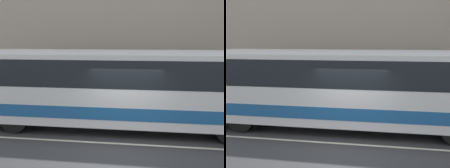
# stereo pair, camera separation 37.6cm
# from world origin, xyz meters

# --- Properties ---
(ground_plane) EXTENTS (60.00, 60.00, 0.00)m
(ground_plane) POSITION_xyz_m (0.00, 0.00, 0.00)
(ground_plane) COLOR #38383A
(sidewalk) EXTENTS (60.00, 2.56, 0.13)m
(sidewalk) POSITION_xyz_m (0.00, 5.28, 0.06)
(sidewalk) COLOR #A09E99
(sidewalk) RESTS_ON ground_plane
(lane_stripe) EXTENTS (54.00, 0.14, 0.01)m
(lane_stripe) POSITION_xyz_m (0.00, 0.00, 0.00)
(lane_stripe) COLOR beige
(lane_stripe) RESTS_ON ground_plane
(transit_bus) EXTENTS (11.79, 2.54, 3.08)m
(transit_bus) POSITION_xyz_m (-0.75, 1.72, 1.74)
(transit_bus) COLOR white
(transit_bus) RESTS_ON ground_plane
(pedestrian_waiting) EXTENTS (0.36, 0.36, 1.69)m
(pedestrian_waiting) POSITION_xyz_m (-0.45, 4.78, 0.91)
(pedestrian_waiting) COLOR #333338
(pedestrian_waiting) RESTS_ON sidewalk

